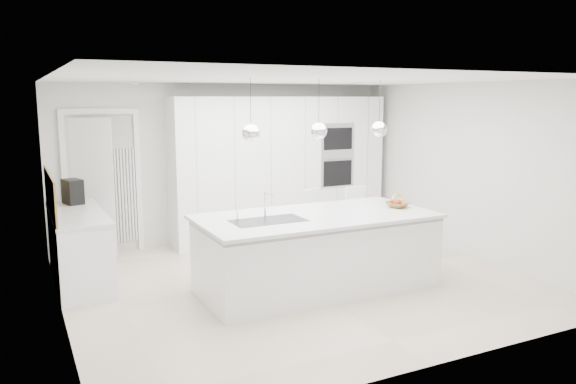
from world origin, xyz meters
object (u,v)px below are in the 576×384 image
island_base (318,254)px  fruit_bowl (398,205)px  espresso_machine (73,192)px  bar_stool_left (315,227)px  bar_stool_right (360,222)px

island_base → fruit_bowl: (1.16, -0.01, 0.51)m
fruit_bowl → espresso_machine: (-3.69, 2.10, 0.13)m
island_base → bar_stool_left: (0.49, 0.96, 0.08)m
fruit_bowl → espresso_machine: 4.25m
island_base → espresso_machine: bearing=140.5°
bar_stool_right → espresso_machine: bearing=166.7°
island_base → espresso_machine: espresso_machine is taller
bar_stool_right → island_base: bearing=-138.8°
fruit_bowl → bar_stool_left: bearing=124.3°
fruit_bowl → espresso_machine: size_ratio=0.89×
fruit_bowl → bar_stool_right: (0.06, 0.95, -0.43)m
island_base → bar_stool_left: bar_stool_left is taller
fruit_bowl → espresso_machine: espresso_machine is taller
fruit_bowl → bar_stool_left: bar_stool_left is taller
espresso_machine → bar_stool_right: (3.75, -1.16, -0.56)m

